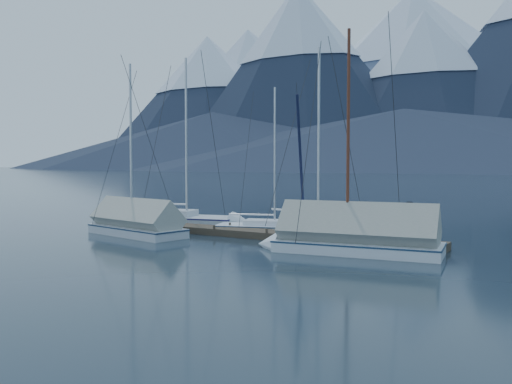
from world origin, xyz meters
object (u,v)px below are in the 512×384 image
sailboat_covered_far (130,225)px  person (410,221)px  sailboat_covered_near (343,240)px  sailboat_open_left (196,222)px  sailboat_open_right (327,233)px  sailboat_open_mid (283,230)px

sailboat_covered_far → person: size_ratio=5.59×
sailboat_covered_near → person: size_ratio=5.90×
sailboat_open_left → sailboat_covered_far: bearing=-93.5°
sailboat_covered_near → sailboat_covered_far: sailboat_covered_near is taller
sailboat_open_left → sailboat_covered_near: bearing=-22.8°
sailboat_open_right → sailboat_covered_far: size_ratio=1.09×
sailboat_open_left → sailboat_open_right: (8.51, -0.54, -0.01)m
sailboat_covered_far → sailboat_open_left: bearing=86.5°
sailboat_open_mid → sailboat_open_right: bearing=0.4°
sailboat_open_left → sailboat_open_mid: bearing=-5.3°
sailboat_open_right → sailboat_covered_near: bearing=-58.7°
sailboat_open_left → sailboat_covered_far: (-0.31, -5.00, 0.27)m
sailboat_open_right → sailboat_covered_far: 9.88m
sailboat_covered_far → sailboat_open_right: bearing=26.8°
sailboat_open_mid → sailboat_covered_near: 6.39m
sailboat_open_mid → person: bearing=-15.6°
person → sailboat_covered_near: bearing=130.8°
sailboat_covered_near → sailboat_open_right: bearing=121.3°
sailboat_open_right → person: 5.12m
sailboat_open_right → person: sailboat_open_right is taller
sailboat_open_mid → sailboat_covered_far: size_ratio=0.88×
sailboat_covered_near → person: bearing=44.2°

